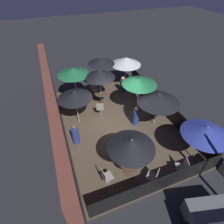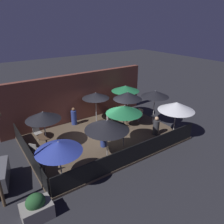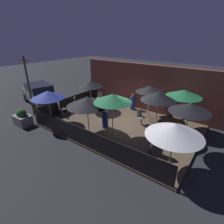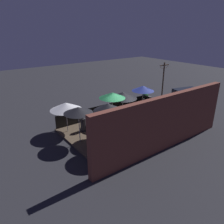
% 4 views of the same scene
% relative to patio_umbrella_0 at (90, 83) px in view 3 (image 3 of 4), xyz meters
% --- Properties ---
extents(ground_plane, '(60.00, 60.00, 0.00)m').
position_rel_patio_umbrella_0_xyz_m(ground_plane, '(3.14, -0.79, -2.03)').
color(ground_plane, '#26262B').
extents(patio_deck, '(8.69, 5.94, 0.12)m').
position_rel_patio_umbrella_0_xyz_m(patio_deck, '(3.14, -0.79, -1.97)').
color(patio_deck, brown).
rests_on(patio_deck, ground_plane).
extents(building_wall, '(10.29, 0.36, 3.33)m').
position_rel_patio_umbrella_0_xyz_m(building_wall, '(3.14, 2.42, -0.36)').
color(building_wall, brown).
rests_on(building_wall, ground_plane).
extents(fence_front, '(8.49, 0.05, 0.95)m').
position_rel_patio_umbrella_0_xyz_m(fence_front, '(3.14, -3.71, -1.43)').
color(fence_front, black).
rests_on(fence_front, patio_deck).
extents(fence_side_left, '(0.05, 5.74, 0.95)m').
position_rel_patio_umbrella_0_xyz_m(fence_side_left, '(-1.16, -0.79, -1.43)').
color(fence_side_left, black).
rests_on(fence_side_left, patio_deck).
extents(patio_umbrella_0, '(1.83, 1.83, 2.13)m').
position_rel_patio_umbrella_0_xyz_m(patio_umbrella_0, '(0.00, 0.00, 0.00)').
color(patio_umbrella_0, '#B2B2B7').
rests_on(patio_umbrella_0, patio_deck).
extents(patio_umbrella_1, '(1.81, 1.81, 2.35)m').
position_rel_patio_umbrella_0_xyz_m(patio_umbrella_1, '(5.19, -0.44, 0.21)').
color(patio_umbrella_1, '#B2B2B7').
rests_on(patio_umbrella_1, patio_deck).
extents(patio_umbrella_2, '(1.93, 1.93, 2.28)m').
position_rel_patio_umbrella_0_xyz_m(patio_umbrella_2, '(6.08, 0.94, 0.18)').
color(patio_umbrella_2, '#B2B2B7').
rests_on(patio_umbrella_2, patio_deck).
extents(patio_umbrella_3, '(2.19, 2.19, 2.07)m').
position_rel_patio_umbrella_0_xyz_m(patio_umbrella_3, '(2.23, -2.61, -0.09)').
color(patio_umbrella_3, '#B2B2B7').
rests_on(patio_umbrella_3, patio_deck).
extents(patio_umbrella_4, '(1.80, 1.80, 2.07)m').
position_rel_patio_umbrella_0_xyz_m(patio_umbrella_4, '(3.92, 1.32, -0.03)').
color(patio_umbrella_4, '#B2B2B7').
rests_on(patio_umbrella_4, patio_deck).
extents(patio_umbrella_5, '(1.91, 1.91, 2.37)m').
position_rel_patio_umbrella_0_xyz_m(patio_umbrella_5, '(3.57, -2.19, 0.25)').
color(patio_umbrella_5, '#B2B2B7').
rests_on(patio_umbrella_5, patio_deck).
extents(patio_umbrella_6, '(1.79, 1.79, 2.30)m').
position_rel_patio_umbrella_0_xyz_m(patio_umbrella_6, '(6.90, -1.09, 0.19)').
color(patio_umbrella_6, '#B2B2B7').
rests_on(patio_umbrella_6, patio_deck).
extents(patio_umbrella_7, '(2.13, 2.13, 2.08)m').
position_rel_patio_umbrella_0_xyz_m(patio_umbrella_7, '(6.88, -2.89, -0.08)').
color(patio_umbrella_7, '#B2B2B7').
rests_on(patio_umbrella_7, patio_deck).
extents(patio_umbrella_8, '(1.92, 1.92, 2.05)m').
position_rel_patio_umbrella_0_xyz_m(patio_umbrella_8, '(-0.41, -3.14, -0.08)').
color(patio_umbrella_8, '#B2B2B7').
rests_on(patio_umbrella_8, patio_deck).
extents(dining_table_0, '(0.86, 0.86, 0.72)m').
position_rel_patio_umbrella_0_xyz_m(dining_table_0, '(0.00, 0.00, -1.34)').
color(dining_table_0, '#4C3828').
rests_on(dining_table_0, patio_deck).
extents(dining_table_1, '(0.79, 0.79, 0.77)m').
position_rel_patio_umbrella_0_xyz_m(dining_table_1, '(5.19, -0.44, -1.31)').
color(dining_table_1, '#4C3828').
rests_on(dining_table_1, patio_deck).
extents(dining_table_2, '(0.79, 0.79, 0.71)m').
position_rel_patio_umbrella_0_xyz_m(dining_table_2, '(6.08, 0.94, -1.35)').
color(dining_table_2, '#4C3828').
rests_on(dining_table_2, patio_deck).
extents(patio_chair_0, '(0.52, 0.52, 0.92)m').
position_rel_patio_umbrella_0_xyz_m(patio_chair_0, '(-0.84, -2.06, -1.41)').
color(patio_chair_0, gray).
rests_on(patio_chair_0, patio_deck).
extents(patio_chair_1, '(0.56, 0.56, 0.90)m').
position_rel_patio_umbrella_0_xyz_m(patio_chair_1, '(-0.82, -0.69, -1.42)').
color(patio_chair_1, gray).
rests_on(patio_chair_1, patio_deck).
extents(patio_chair_2, '(0.51, 0.51, 0.94)m').
position_rel_patio_umbrella_0_xyz_m(patio_chair_2, '(4.07, -0.03, -1.40)').
color(patio_chair_2, gray).
rests_on(patio_chair_2, patio_deck).
extents(patio_chair_3, '(0.44, 0.44, 0.91)m').
position_rel_patio_umbrella_0_xyz_m(patio_chair_3, '(6.36, -0.32, -1.42)').
color(patio_chair_3, gray).
rests_on(patio_chair_3, patio_deck).
extents(patio_chair_4, '(0.45, 0.45, 0.94)m').
position_rel_patio_umbrella_0_xyz_m(patio_chair_4, '(-0.16, 1.08, -1.39)').
color(patio_chair_4, gray).
rests_on(patio_chair_4, patio_deck).
extents(patron_0, '(0.53, 0.53, 1.17)m').
position_rel_patio_umbrella_0_xyz_m(patron_0, '(5.97, -2.29, -1.39)').
color(patron_0, '#333338').
rests_on(patron_0, patio_deck).
extents(patron_1, '(0.45, 0.45, 1.21)m').
position_rel_patio_umbrella_0_xyz_m(patron_1, '(2.63, -1.64, -1.36)').
color(patron_1, navy).
rests_on(patron_1, patio_deck).
extents(patron_2, '(0.42, 0.42, 1.19)m').
position_rel_patio_umbrella_0_xyz_m(patron_2, '(2.47, 1.77, -1.38)').
color(patron_2, navy).
rests_on(patron_2, patio_deck).
extents(planter_box, '(1.07, 0.75, 1.06)m').
position_rel_patio_umbrella_0_xyz_m(planter_box, '(-1.81, -4.21, -1.57)').
color(planter_box, gray).
rests_on(planter_box, ground_plane).
extents(light_post, '(1.10, 0.12, 3.97)m').
position_rel_patio_umbrella_0_xyz_m(light_post, '(-2.71, -2.96, 0.19)').
color(light_post, brown).
rests_on(light_post, ground_plane).
extents(parked_car_0, '(4.46, 2.67, 1.62)m').
position_rel_patio_umbrella_0_xyz_m(parked_car_0, '(-4.29, -1.38, -1.18)').
color(parked_car_0, '#5B5B60').
rests_on(parked_car_0, ground_plane).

